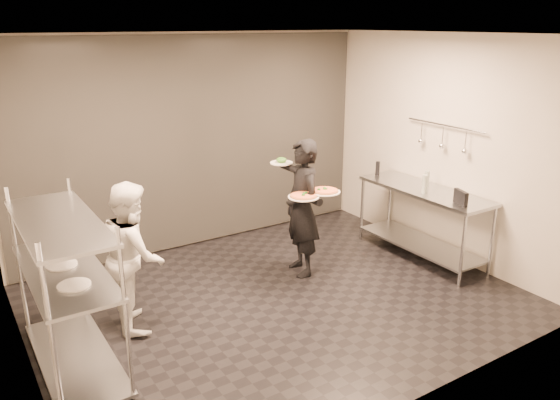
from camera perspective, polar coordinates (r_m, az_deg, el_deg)
room_shell at (r=6.56m, az=-5.73°, el=4.70°), size 5.00×4.00×2.80m
pass_rack at (r=5.05m, az=-21.41°, el=-8.35°), size 0.60×1.60×1.50m
prep_counter at (r=7.16m, az=14.71°, el=-1.12°), size 0.60×1.80×0.92m
utensil_rail at (r=7.10m, az=16.67°, el=6.28°), size 0.07×1.20×0.31m
waiter at (r=6.43m, az=2.33°, el=-0.87°), size 0.50×0.66×1.64m
chef at (r=5.55m, az=-15.07°, el=-5.57°), size 0.70×0.82×1.48m
pizza_plate_near at (r=6.11m, az=2.47°, el=0.41°), size 0.35×0.35×0.05m
pizza_plate_far at (r=6.25m, az=4.72°, el=0.95°), size 0.35×0.35×0.05m
salad_plate at (r=6.43m, az=0.15°, el=4.08°), size 0.27×0.27×0.07m
pos_monitor at (r=6.56m, az=18.37°, el=0.25°), size 0.12×0.24×0.17m
bottle_green at (r=6.87m, az=14.88°, el=1.63°), size 0.06×0.06×0.23m
bottle_clear at (r=7.16m, az=15.10°, el=2.17°), size 0.06×0.06×0.20m
bottle_dark at (r=7.54m, az=10.16°, el=3.27°), size 0.06×0.06×0.19m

